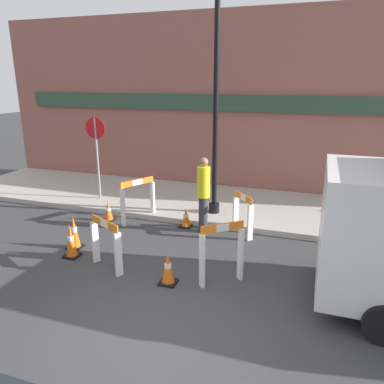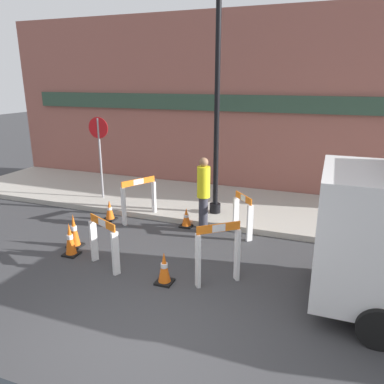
# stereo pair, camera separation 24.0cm
# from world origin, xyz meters

# --- Properties ---
(ground_plane) EXTENTS (60.00, 60.00, 0.00)m
(ground_plane) POSITION_xyz_m (0.00, 0.00, 0.00)
(ground_plane) COLOR #38383A
(sidewalk_slab) EXTENTS (18.00, 3.36, 0.14)m
(sidewalk_slab) POSITION_xyz_m (0.00, 6.18, 0.07)
(sidewalk_slab) COLOR #ADA89E
(sidewalk_slab) RESTS_ON ground_plane
(storefront_facade) EXTENTS (18.00, 0.22, 5.50)m
(storefront_facade) POSITION_xyz_m (0.00, 7.93, 2.75)
(storefront_facade) COLOR #93564C
(storefront_facade) RESTS_ON ground_plane
(streetlamp_post) EXTENTS (0.44, 0.44, 5.73)m
(streetlamp_post) POSITION_xyz_m (-0.57, 5.27, 3.80)
(streetlamp_post) COLOR black
(streetlamp_post) RESTS_ON sidewalk_slab
(stop_sign) EXTENTS (0.60, 0.06, 2.35)m
(stop_sign) POSITION_xyz_m (-4.07, 5.35, 1.71)
(stop_sign) COLOR gray
(stop_sign) RESTS_ON sidewalk_slab
(barricade_0) EXTENTS (0.71, 0.62, 1.14)m
(barricade_0) POSITION_xyz_m (0.46, 2.10, 0.61)
(barricade_0) COLOR white
(barricade_0) RESTS_ON ground_plane
(barricade_1) EXTENTS (0.58, 0.62, 1.00)m
(barricade_1) POSITION_xyz_m (0.38, 4.35, 0.53)
(barricade_1) COLOR white
(barricade_1) RESTS_ON ground_plane
(barricade_2) EXTENTS (0.58, 0.91, 1.12)m
(barricade_2) POSITION_xyz_m (-2.31, 4.35, 0.62)
(barricade_2) COLOR white
(barricade_2) RESTS_ON ground_plane
(barricade_3) EXTENTS (0.82, 0.49, 1.00)m
(barricade_3) POSITION_xyz_m (-1.75, 1.91, 0.54)
(barricade_3) COLOR white
(barricade_3) RESTS_ON ground_plane
(traffic_cone_0) EXTENTS (0.30, 0.30, 0.75)m
(traffic_cone_0) POSITION_xyz_m (-2.90, 2.48, 0.36)
(traffic_cone_0) COLOR black
(traffic_cone_0) RESTS_ON ground_plane
(traffic_cone_1) EXTENTS (0.30, 0.30, 0.71)m
(traffic_cone_1) POSITION_xyz_m (-2.71, 2.11, 0.34)
(traffic_cone_1) COLOR black
(traffic_cone_1) RESTS_ON ground_plane
(traffic_cone_2) EXTENTS (0.30, 0.30, 0.60)m
(traffic_cone_2) POSITION_xyz_m (-0.43, 1.77, 0.29)
(traffic_cone_2) COLOR black
(traffic_cone_2) RESTS_ON ground_plane
(traffic_cone_3) EXTENTS (0.30, 0.30, 0.49)m
(traffic_cone_3) POSITION_xyz_m (-1.04, 4.40, 0.23)
(traffic_cone_3) COLOR black
(traffic_cone_3) RESTS_ON ground_plane
(traffic_cone_4) EXTENTS (0.30, 0.30, 0.53)m
(traffic_cone_4) POSITION_xyz_m (-3.07, 4.14, 0.25)
(traffic_cone_4) COLOR black
(traffic_cone_4) RESTS_ON ground_plane
(person_worker) EXTENTS (0.39, 0.39, 1.81)m
(person_worker) POSITION_xyz_m (-0.55, 4.25, 0.99)
(person_worker) COLOR #33333D
(person_worker) RESTS_ON ground_plane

